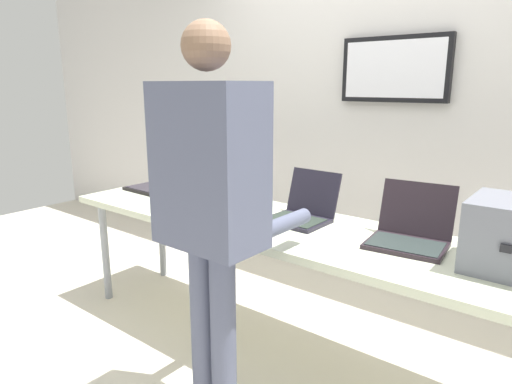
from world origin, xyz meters
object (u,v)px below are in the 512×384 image
(laptop_station_3, at_px, (410,231))
(workbench, at_px, (273,230))
(laptop_station_0, at_px, (160,181))
(laptop_station_2, at_px, (303,210))
(person, at_px, (211,195))
(laptop_station_1, at_px, (224,194))

(laptop_station_3, bearing_deg, workbench, -171.10)
(laptop_station_0, distance_m, laptop_station_2, 1.21)
(workbench, bearing_deg, person, -77.59)
(laptop_station_2, bearing_deg, laptop_station_3, -0.75)
(person, bearing_deg, laptop_station_0, 148.50)
(person, bearing_deg, laptop_station_2, 91.81)
(workbench, distance_m, laptop_station_2, 0.20)
(laptop_station_3, xyz_separation_m, person, (-0.57, -0.73, 0.23))
(workbench, bearing_deg, laptop_station_0, 173.08)
(workbench, distance_m, laptop_station_1, 0.52)
(laptop_station_0, xyz_separation_m, laptop_station_2, (1.21, -0.01, 0.00))
(workbench, xyz_separation_m, person, (0.14, -0.62, 0.34))
(laptop_station_0, bearing_deg, laptop_station_3, -0.71)
(laptop_station_0, bearing_deg, workbench, -6.92)
(laptop_station_1, bearing_deg, laptop_station_3, -1.22)
(person, bearing_deg, laptop_station_3, 52.12)
(laptop_station_0, relative_size, laptop_station_3, 1.04)
(workbench, distance_m, laptop_station_0, 1.11)
(person, bearing_deg, laptop_station_1, 129.46)
(workbench, height_order, laptop_station_2, laptop_station_2)
(laptop_station_0, distance_m, laptop_station_3, 1.80)
(workbench, xyz_separation_m, laptop_station_1, (-0.49, 0.14, 0.11))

